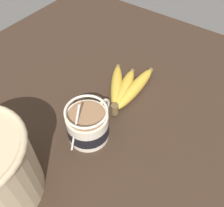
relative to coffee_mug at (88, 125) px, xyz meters
The scene contains 3 objects.
table 8.75cm from the coffee_mug, ahead, with size 113.01×113.01×3.09cm.
coffee_mug is the anchor object (origin of this frame).
banana_bunch 18.13cm from the coffee_mug, ahead, with size 21.57×12.76×4.06cm.
Camera 1 is at (-32.17, -25.25, 55.30)cm, focal length 40.00 mm.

